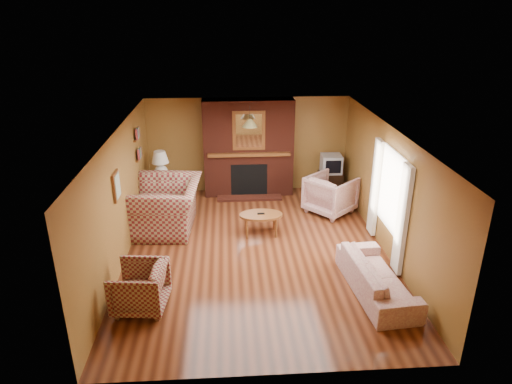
{
  "coord_description": "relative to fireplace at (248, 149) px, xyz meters",
  "views": [
    {
      "loc": [
        -0.53,
        -7.82,
        4.46
      ],
      "look_at": [
        0.03,
        0.6,
        1.0
      ],
      "focal_mm": 32.0,
      "sensor_mm": 36.0,
      "label": 1
    }
  ],
  "objects": [
    {
      "name": "bookshelf",
      "position": [
        -2.44,
        -1.08,
        0.48
      ],
      "size": [
        0.09,
        0.55,
        0.71
      ],
      "color": "brown",
      "rests_on": "wall_left"
    },
    {
      "name": "side_table",
      "position": [
        -2.1,
        -0.53,
        -0.85
      ],
      "size": [
        0.54,
        0.54,
        0.67
      ],
      "primitive_type": "cube",
      "rotation": [
        0.0,
        0.0,
        0.08
      ],
      "color": "brown",
      "rests_on": "floor"
    },
    {
      "name": "plaid_loveseat",
      "position": [
        -1.85,
        -1.88,
        -0.66
      ],
      "size": [
        1.51,
        1.7,
        1.05
      ],
      "primitive_type": "imported",
      "rotation": [
        0.0,
        0.0,
        -1.64
      ],
      "color": "maroon",
      "rests_on": "floor"
    },
    {
      "name": "table_lamp",
      "position": [
        -2.1,
        -0.53,
        -0.15
      ],
      "size": [
        0.4,
        0.4,
        0.66
      ],
      "color": "silver",
      "rests_on": "side_table"
    },
    {
      "name": "pendant_light",
      "position": [
        0.0,
        -0.68,
        0.82
      ],
      "size": [
        0.36,
        0.36,
        0.48
      ],
      "color": "black",
      "rests_on": "ceiling"
    },
    {
      "name": "wall_back",
      "position": [
        0.0,
        0.27,
        0.02
      ],
      "size": [
        6.5,
        0.0,
        6.5
      ],
      "primitive_type": "plane",
      "rotation": [
        1.57,
        0.0,
        0.0
      ],
      "color": "olive",
      "rests_on": "floor"
    },
    {
      "name": "crt_tv",
      "position": [
        2.05,
        -0.19,
        -0.37
      ],
      "size": [
        0.5,
        0.5,
        0.45
      ],
      "color": "#A2A4A9",
      "rests_on": "tv_stand"
    },
    {
      "name": "coffee_table",
      "position": [
        0.14,
        -2.27,
        -0.78
      ],
      "size": [
        0.89,
        0.55,
        0.48
      ],
      "color": "brown",
      "rests_on": "floor"
    },
    {
      "name": "floor",
      "position": [
        0.0,
        -2.98,
        -1.18
      ],
      "size": [
        6.5,
        6.5,
        0.0
      ],
      "primitive_type": "plane",
      "color": "#401B0D",
      "rests_on": "ground"
    },
    {
      "name": "wall_left",
      "position": [
        -2.5,
        -2.98,
        0.02
      ],
      "size": [
        0.0,
        6.5,
        6.5
      ],
      "primitive_type": "plane",
      "rotation": [
        1.57,
        0.0,
        1.57
      ],
      "color": "olive",
      "rests_on": "floor"
    },
    {
      "name": "wall_right",
      "position": [
        2.5,
        -2.98,
        0.02
      ],
      "size": [
        0.0,
        6.5,
        6.5
      ],
      "primitive_type": "plane",
      "rotation": [
        1.57,
        0.0,
        -1.57
      ],
      "color": "olive",
      "rests_on": "floor"
    },
    {
      "name": "floral_sofa",
      "position": [
        1.9,
        -4.49,
        -0.89
      ],
      "size": [
        0.94,
        2.03,
        0.58
      ],
      "primitive_type": "imported",
      "rotation": [
        0.0,
        0.0,
        1.66
      ],
      "color": "beige",
      "rests_on": "floor"
    },
    {
      "name": "plaid_armchair",
      "position": [
        -1.95,
        -4.67,
        -0.81
      ],
      "size": [
        0.9,
        0.88,
        0.75
      ],
      "primitive_type": "imported",
      "rotation": [
        0.0,
        0.0,
        -1.67
      ],
      "color": "maroon",
      "rests_on": "floor"
    },
    {
      "name": "fireplace",
      "position": [
        0.0,
        0.0,
        0.0
      ],
      "size": [
        2.2,
        0.82,
        2.4
      ],
      "color": "#4F1B11",
      "rests_on": "floor"
    },
    {
      "name": "wall_front",
      "position": [
        0.0,
        -6.23,
        0.02
      ],
      "size": [
        6.5,
        0.0,
        6.5
      ],
      "primitive_type": "plane",
      "rotation": [
        -1.57,
        0.0,
        0.0
      ],
      "color": "olive",
      "rests_on": "floor"
    },
    {
      "name": "botanical_print",
      "position": [
        -2.47,
        -3.28,
        0.37
      ],
      "size": [
        0.05,
        0.4,
        0.5
      ],
      "color": "brown",
      "rests_on": "wall_left"
    },
    {
      "name": "window_right",
      "position": [
        2.45,
        -3.18,
        -0.06
      ],
      "size": [
        0.1,
        1.85,
        2.0
      ],
      "color": "beige",
      "rests_on": "wall_right"
    },
    {
      "name": "tv_stand",
      "position": [
        2.05,
        -0.18,
        -0.89
      ],
      "size": [
        0.57,
        0.52,
        0.58
      ],
      "primitive_type": "cube",
      "rotation": [
        0.0,
        0.0,
        0.08
      ],
      "color": "black",
      "rests_on": "floor"
    },
    {
      "name": "ceiling",
      "position": [
        0.0,
        -2.98,
        1.22
      ],
      "size": [
        6.5,
        6.5,
        0.0
      ],
      "primitive_type": "plane",
      "rotation": [
        3.14,
        0.0,
        0.0
      ],
      "color": "white",
      "rests_on": "wall_back"
    },
    {
      "name": "floral_armchair",
      "position": [
        1.82,
        -1.28,
        -0.74
      ],
      "size": [
        1.35,
        1.35,
        0.88
      ],
      "primitive_type": "imported",
      "rotation": [
        0.0,
        0.0,
        2.29
      ],
      "color": "beige",
      "rests_on": "floor"
    }
  ]
}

